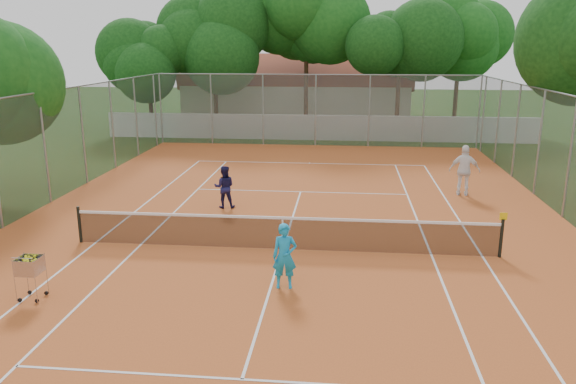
# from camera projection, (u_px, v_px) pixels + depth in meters

# --- Properties ---
(ground) EXTENTS (120.00, 120.00, 0.00)m
(ground) POSITION_uv_depth(u_px,v_px,m) (283.00, 250.00, 15.83)
(ground) COLOR #18350E
(ground) RESTS_ON ground
(court_pad) EXTENTS (18.00, 34.00, 0.02)m
(court_pad) POSITION_uv_depth(u_px,v_px,m) (283.00, 250.00, 15.83)
(court_pad) COLOR #BD5824
(court_pad) RESTS_ON ground
(court_lines) EXTENTS (10.98, 23.78, 0.01)m
(court_lines) POSITION_uv_depth(u_px,v_px,m) (283.00, 249.00, 15.83)
(court_lines) COLOR white
(court_lines) RESTS_ON court_pad
(tennis_net) EXTENTS (11.88, 0.10, 0.98)m
(tennis_net) POSITION_uv_depth(u_px,v_px,m) (283.00, 233.00, 15.70)
(tennis_net) COLOR black
(tennis_net) RESTS_ON court_pad
(perimeter_fence) EXTENTS (18.00, 34.00, 4.00)m
(perimeter_fence) POSITION_uv_depth(u_px,v_px,m) (282.00, 181.00, 15.32)
(perimeter_fence) COLOR slate
(perimeter_fence) RESTS_ON ground
(boundary_wall) EXTENTS (26.00, 0.30, 1.50)m
(boundary_wall) POSITION_uv_depth(u_px,v_px,m) (317.00, 128.00, 33.92)
(boundary_wall) COLOR silver
(boundary_wall) RESTS_ON ground
(clubhouse) EXTENTS (16.40, 9.00, 4.40)m
(clubhouse) POSITION_uv_depth(u_px,v_px,m) (298.00, 90.00, 43.37)
(clubhouse) COLOR beige
(clubhouse) RESTS_ON ground
(tropical_trees) EXTENTS (29.00, 19.00, 10.00)m
(tropical_trees) POSITION_uv_depth(u_px,v_px,m) (320.00, 54.00, 35.72)
(tropical_trees) COLOR #0D370F
(tropical_trees) RESTS_ON ground
(player_near) EXTENTS (0.61, 0.43, 1.57)m
(player_near) POSITION_uv_depth(u_px,v_px,m) (285.00, 256.00, 13.16)
(player_near) COLOR #1792CA
(player_near) RESTS_ON court_pad
(player_far_left) EXTENTS (0.80, 0.66, 1.50)m
(player_far_left) POSITION_uv_depth(u_px,v_px,m) (224.00, 187.00, 19.70)
(player_far_left) COLOR #181745
(player_far_left) RESTS_ON court_pad
(player_far_right) EXTENTS (1.20, 0.68, 1.94)m
(player_far_right) POSITION_uv_depth(u_px,v_px,m) (465.00, 170.00, 21.28)
(player_far_right) COLOR white
(player_far_right) RESTS_ON court_pad
(ball_hopper) EXTENTS (0.62, 0.62, 1.09)m
(ball_hopper) POSITION_uv_depth(u_px,v_px,m) (31.00, 277.00, 12.61)
(ball_hopper) COLOR #B1B0B7
(ball_hopper) RESTS_ON court_pad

